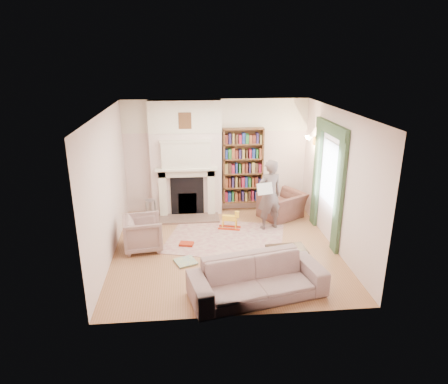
{
  "coord_description": "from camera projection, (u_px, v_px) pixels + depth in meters",
  "views": [
    {
      "loc": [
        -0.72,
        -7.36,
        3.79
      ],
      "look_at": [
        0.0,
        0.25,
        1.15
      ],
      "focal_mm": 32.0,
      "sensor_mm": 36.0,
      "label": 1
    }
  ],
  "objects": [
    {
      "name": "rocking_horse",
      "position": [
        229.0,
        220.0,
        9.09
      ],
      "size": [
        0.54,
        0.32,
        0.44
      ],
      "primitive_type": null,
      "rotation": [
        0.0,
        0.0,
        -0.26
      ],
      "color": "yellow",
      "rests_on": "rug"
    },
    {
      "name": "sofa",
      "position": [
        257.0,
        278.0,
        6.53
      ],
      "size": [
        2.35,
        1.32,
        0.65
      ],
      "primitive_type": "imported",
      "rotation": [
        0.0,
        0.0,
        0.22
      ],
      "color": "gray",
      "rests_on": "floor"
    },
    {
      "name": "bookcase",
      "position": [
        243.0,
        166.0,
        9.9
      ],
      "size": [
        1.0,
        0.24,
        1.85
      ],
      "primitive_type": "cube",
      "color": "brown",
      "rests_on": "floor"
    },
    {
      "name": "armchair_left",
      "position": [
        143.0,
        233.0,
        8.12
      ],
      "size": [
        0.87,
        0.85,
        0.69
      ],
      "primitive_type": "imported",
      "rotation": [
        0.0,
        0.0,
        1.72
      ],
      "color": "gray",
      "rests_on": "floor"
    },
    {
      "name": "game_box_lid",
      "position": [
        186.0,
        244.0,
        8.35
      ],
      "size": [
        0.33,
        0.25,
        0.05
      ],
      "primitive_type": "cube",
      "rotation": [
        0.0,
        0.0,
        -0.24
      ],
      "color": "#9F2812",
      "rests_on": "rug"
    },
    {
      "name": "pelmet",
      "position": [
        331.0,
        129.0,
        8.03
      ],
      "size": [
        0.09,
        1.7,
        0.24
      ],
      "primitive_type": "cube",
      "color": "#30462D",
      "rests_on": "wall_right"
    },
    {
      "name": "rug",
      "position": [
        226.0,
        238.0,
        8.68
      ],
      "size": [
        2.85,
        2.45,
        0.01
      ],
      "primitive_type": "cube",
      "rotation": [
        0.0,
        0.0,
        -0.27
      ],
      "color": "#C2B792",
      "rests_on": "floor"
    },
    {
      "name": "wall_back",
      "position": [
        216.0,
        156.0,
        9.89
      ],
      "size": [
        4.5,
        0.0,
        4.5
      ],
      "primitive_type": "plane",
      "rotation": [
        1.57,
        0.0,
        0.0
      ],
      "color": "silver",
      "rests_on": "floor"
    },
    {
      "name": "comic_annuals",
      "position": [
        238.0,
        257.0,
        7.84
      ],
      "size": [
        0.63,
        0.53,
        0.02
      ],
      "color": "red",
      "rests_on": "rug"
    },
    {
      "name": "wall_left",
      "position": [
        107.0,
        188.0,
        7.57
      ],
      "size": [
        0.0,
        4.5,
        4.5
      ],
      "primitive_type": "plane",
      "rotation": [
        1.57,
        0.0,
        1.57
      ],
      "color": "silver",
      "rests_on": "floor"
    },
    {
      "name": "window",
      "position": [
        330.0,
        173.0,
        8.34
      ],
      "size": [
        0.02,
        0.9,
        1.3
      ],
      "primitive_type": "cube",
      "color": "silver",
      "rests_on": "wall_right"
    },
    {
      "name": "curtain_left",
      "position": [
        339.0,
        195.0,
        7.76
      ],
      "size": [
        0.07,
        0.32,
        2.4
      ],
      "primitive_type": "cube",
      "color": "#30462D",
      "rests_on": "floor"
    },
    {
      "name": "wall_right",
      "position": [
        337.0,
        181.0,
        7.98
      ],
      "size": [
        0.0,
        4.5,
        4.5
      ],
      "primitive_type": "plane",
      "rotation": [
        1.57,
        0.0,
        -1.57
      ],
      "color": "silver",
      "rests_on": "floor"
    },
    {
      "name": "ceiling",
      "position": [
        225.0,
        112.0,
        7.32
      ],
      "size": [
        4.5,
        4.5,
        0.0
      ],
      "primitive_type": "plane",
      "rotation": [
        3.14,
        0.0,
        0.0
      ],
      "color": "white",
      "rests_on": "wall_back"
    },
    {
      "name": "curtain_right",
      "position": [
        317.0,
        175.0,
        9.07
      ],
      "size": [
        0.07,
        0.32,
        2.4
      ],
      "primitive_type": "cube",
      "color": "#30462D",
      "rests_on": "floor"
    },
    {
      "name": "paraffin_heater",
      "position": [
        151.0,
        211.0,
        9.46
      ],
      "size": [
        0.31,
        0.31,
        0.55
      ],
      "primitive_type": "cylinder",
      "rotation": [
        0.0,
        0.0,
        0.38
      ],
      "color": "#9D9EA4",
      "rests_on": "floor"
    },
    {
      "name": "board_game",
      "position": [
        186.0,
        262.0,
        7.66
      ],
      "size": [
        0.49,
        0.49,
        0.03
      ],
      "primitive_type": "cube",
      "rotation": [
        0.0,
        0.0,
        0.38
      ],
      "color": "#F0DD54",
      "rests_on": "rug"
    },
    {
      "name": "wall_sconce",
      "position": [
        306.0,
        141.0,
        9.2
      ],
      "size": [
        0.2,
        0.24,
        0.24
      ],
      "primitive_type": null,
      "color": "gold",
      "rests_on": "wall_right"
    },
    {
      "name": "man_reading",
      "position": [
        269.0,
        195.0,
        8.93
      ],
      "size": [
        0.68,
        0.55,
        1.63
      ],
      "primitive_type": "imported",
      "rotation": [
        0.0,
        0.0,
        3.44
      ],
      "color": "#5C4C49",
      "rests_on": "floor"
    },
    {
      "name": "floor",
      "position": [
        225.0,
        249.0,
        8.23
      ],
      "size": [
        4.5,
        4.5,
        0.0
      ],
      "primitive_type": "plane",
      "color": "brown",
      "rests_on": "ground"
    },
    {
      "name": "armchair_reading",
      "position": [
        282.0,
        205.0,
        9.7
      ],
      "size": [
        1.27,
        1.22,
        0.63
      ],
      "primitive_type": "imported",
      "rotation": [
        0.0,
        0.0,
        3.66
      ],
      "color": "#4C2928",
      "rests_on": "floor"
    },
    {
      "name": "fireplace",
      "position": [
        186.0,
        160.0,
        9.64
      ],
      "size": [
        1.7,
        0.58,
        2.8
      ],
      "color": "silver",
      "rests_on": "floor"
    },
    {
      "name": "wall_front",
      "position": [
        241.0,
        233.0,
        5.66
      ],
      "size": [
        4.5,
        0.0,
        4.5
      ],
      "primitive_type": "plane",
      "rotation": [
        -1.57,
        0.0,
        0.0
      ],
      "color": "silver",
      "rests_on": "floor"
    },
    {
      "name": "coffee_table",
      "position": [
        286.0,
        259.0,
        7.33
      ],
      "size": [
        0.73,
        0.5,
        0.45
      ],
      "primitive_type": null,
      "rotation": [
        0.0,
        0.0,
        0.07
      ],
      "color": "black",
      "rests_on": "floor"
    },
    {
      "name": "newspaper",
      "position": [
        265.0,
        189.0,
        8.66
      ],
      "size": [
        0.38,
        0.21,
        0.25
      ],
      "primitive_type": "cube",
      "rotation": [
        -0.35,
        0.0,
        0.3
      ],
      "color": "beige",
      "rests_on": "man_reading"
    }
  ]
}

